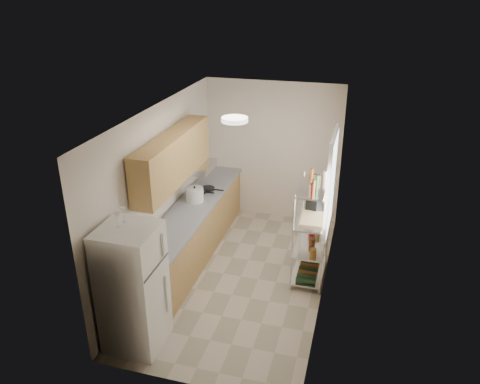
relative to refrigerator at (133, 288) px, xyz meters
The scene contains 16 objects.
room 1.99m from the refrigerator, 63.14° to the left, with size 2.52×4.42×2.62m.
counter_run 2.19m from the refrigerator, 91.29° to the left, with size 0.63×3.51×0.90m.
upper_cabinets 2.08m from the refrigerator, 95.81° to the left, with size 0.33×2.20×0.72m, color tan.
range_hood 2.68m from the refrigerator, 92.84° to the left, with size 0.50×0.60×0.12m, color #B7BABC.
window 3.04m from the refrigerator, 44.63° to the left, with size 0.06×1.00×1.46m, color white.
bakers_rack 2.77m from the refrigerator, 47.04° to the left, with size 0.45×0.90×1.73m.
ceiling_dome 2.42m from the refrigerator, 58.47° to the left, with size 0.34×0.34×0.06m, color white.
refrigerator is the anchor object (origin of this frame).
wine_glass_a 0.91m from the refrigerator, behind, with size 0.06×0.06×0.18m, color silver, non-canonical shape.
wine_glass_b 0.92m from the refrigerator, 124.42° to the left, with size 0.07×0.07×0.19m, color silver, non-canonical shape.
rice_cooker 2.33m from the refrigerator, 91.71° to the left, with size 0.28×0.28×0.23m, color white.
frying_pan_large 2.65m from the refrigerator, 92.60° to the left, with size 0.23×0.23×0.04m, color black.
frying_pan_small 2.79m from the refrigerator, 90.21° to the left, with size 0.23×0.23×0.05m, color black.
cutting_board 2.73m from the refrigerator, 45.67° to the left, with size 0.37×0.48×0.03m, color tan.
espresso_machine 2.98m from the refrigerator, 51.22° to the left, with size 0.18×0.26×0.31m, color black.
storage_bag 3.00m from the refrigerator, 51.64° to the left, with size 0.10×0.14×0.16m, color #A61422.
Camera 1 is at (1.61, -5.84, 4.16)m, focal length 35.00 mm.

